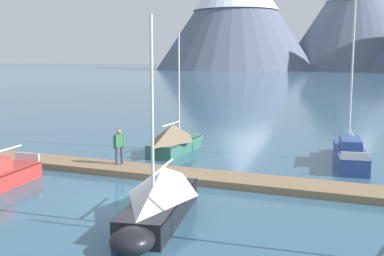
{
  "coord_description": "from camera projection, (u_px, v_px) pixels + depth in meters",
  "views": [
    {
      "loc": [
        8.08,
        -15.58,
        5.37
      ],
      "look_at": [
        0.0,
        6.0,
        2.0
      ],
      "focal_mm": 45.04,
      "sensor_mm": 36.0,
      "label": 1
    }
  ],
  "objects": [
    {
      "name": "ground_plane",
      "position": [
        136.0,
        202.0,
        18.02
      ],
      "size": [
        700.0,
        700.0,
        0.0
      ],
      "primitive_type": "plane",
      "color": "#335B75"
    },
    {
      "name": "mountain_central_massif",
      "position": [
        355.0,
        11.0,
        224.33
      ],
      "size": [
        65.91,
        65.91,
        51.89
      ],
      "color": "slate",
      "rests_on": "ground"
    },
    {
      "name": "sailboat_mid_dock_starboard",
      "position": [
        159.0,
        197.0,
        15.92
      ],
      "size": [
        2.45,
        6.41,
        6.66
      ],
      "color": "black",
      "rests_on": "ground"
    },
    {
      "name": "mountain_west_summit",
      "position": [
        236.0,
        6.0,
        219.44
      ],
      "size": [
        73.08,
        73.08,
        54.35
      ],
      "color": "slate",
      "rests_on": "ground"
    },
    {
      "name": "person_on_dock",
      "position": [
        119.0,
        145.0,
        23.0
      ],
      "size": [
        0.43,
        0.45,
        1.69
      ],
      "color": "#384256",
      "rests_on": "dock"
    },
    {
      "name": "dock",
      "position": [
        176.0,
        175.0,
        21.7
      ],
      "size": [
        26.55,
        2.93,
        0.3
      ],
      "color": "#846B4C",
      "rests_on": "ground"
    },
    {
      "name": "sailboat_mid_dock_port",
      "position": [
        177.0,
        139.0,
        27.6
      ],
      "size": [
        1.78,
        6.12,
        6.77
      ],
      "color": "#336B56",
      "rests_on": "ground"
    },
    {
      "name": "sailboat_far_berth",
      "position": [
        349.0,
        152.0,
        24.79
      ],
      "size": [
        2.1,
        6.95,
        8.35
      ],
      "color": "navy",
      "rests_on": "ground"
    }
  ]
}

